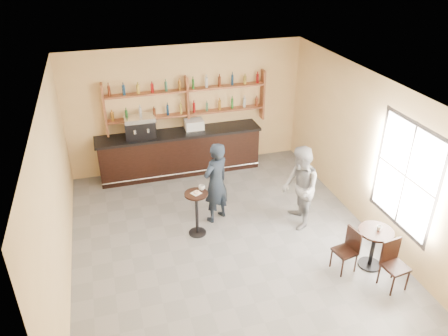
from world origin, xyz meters
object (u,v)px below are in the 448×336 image
object	(u,v)px
cafe_table	(373,248)
espresso_machine	(140,127)
man_main	(216,183)
pedestal_table	(197,214)
patron_second	(300,188)
pastry_case	(194,125)
chair_west	(345,251)
chair_south	(395,266)
bar_counter	(180,152)

from	to	relation	value
cafe_table	espresso_machine	bearing A→B (deg)	128.24
man_main	cafe_table	world-z (taller)	man_main
espresso_machine	pedestal_table	world-z (taller)	espresso_machine
man_main	pedestal_table	bearing A→B (deg)	8.14
pedestal_table	patron_second	world-z (taller)	patron_second
espresso_machine	cafe_table	world-z (taller)	espresso_machine
pastry_case	chair_west	bearing A→B (deg)	-65.89
man_main	cafe_table	distance (m)	3.33
pedestal_table	cafe_table	bearing A→B (deg)	-33.12
pastry_case	pedestal_table	size ratio (longest dim) A/B	0.49
chair_south	bar_counter	bearing A→B (deg)	109.99
espresso_machine	patron_second	distance (m)	4.17
pedestal_table	man_main	distance (m)	0.78
espresso_machine	cafe_table	size ratio (longest dim) A/B	0.91
espresso_machine	man_main	xyz separation A→B (m)	(1.26, -2.31, -0.48)
cafe_table	chair_south	world-z (taller)	chair_south
espresso_machine	pedestal_table	distance (m)	2.96
bar_counter	cafe_table	world-z (taller)	bar_counter
patron_second	cafe_table	bearing A→B (deg)	36.22
pedestal_table	bar_counter	bearing A→B (deg)	85.87
pastry_case	chair_south	size ratio (longest dim) A/B	0.52
bar_counter	pedestal_table	distance (m)	2.73
chair_west	chair_south	distance (m)	0.89
pastry_case	man_main	world-z (taller)	man_main
bar_counter	patron_second	distance (m)	3.58
chair_south	patron_second	xyz separation A→B (m)	(-0.82, 2.20, 0.45)
espresso_machine	cafe_table	distance (m)	5.94
pastry_case	man_main	xyz separation A→B (m)	(-0.07, -2.31, -0.36)
bar_counter	patron_second	xyz separation A→B (m)	(1.92, -3.00, 0.34)
chair_south	pedestal_table	bearing A→B (deg)	132.00
cafe_table	chair_west	bearing A→B (deg)	174.81
pedestal_table	chair_south	bearing A→B (deg)	-40.23
chair_west	bar_counter	bearing A→B (deg)	-165.07
cafe_table	chair_south	distance (m)	0.60
espresso_machine	chair_west	distance (m)	5.57
espresso_machine	pastry_case	bearing A→B (deg)	3.66
man_main	cafe_table	xyz separation A→B (m)	(2.37, -2.29, -0.50)
pedestal_table	espresso_machine	bearing A→B (deg)	105.25
espresso_machine	cafe_table	bearing A→B (deg)	-48.10
pastry_case	chair_west	distance (m)	4.94
espresso_machine	man_main	size ratio (longest dim) A/B	0.40
chair_west	pedestal_table	bearing A→B (deg)	-138.36
chair_west	patron_second	distance (m)	1.64
chair_south	man_main	bearing A→B (deg)	122.17
man_main	chair_south	xyz separation A→B (m)	(2.42, -2.89, -0.45)
pedestal_table	chair_south	size ratio (longest dim) A/B	1.07
pastry_case	chair_west	xyz separation A→B (m)	(1.75, -4.55, -0.84)
pedestal_table	chair_west	size ratio (longest dim) A/B	1.15
bar_counter	chair_south	size ratio (longest dim) A/B	4.55
bar_counter	espresso_machine	distance (m)	1.25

